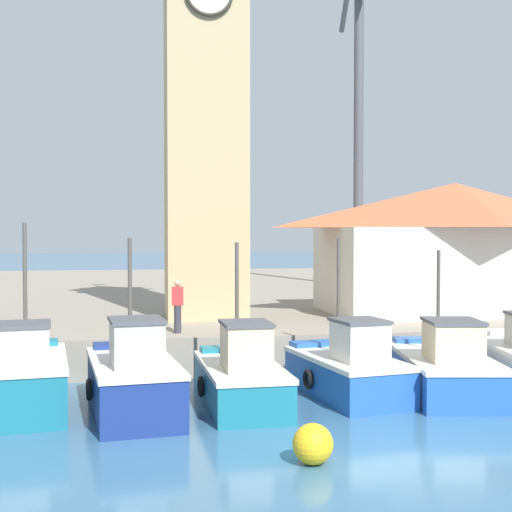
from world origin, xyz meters
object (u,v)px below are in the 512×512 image
warehouse_right (455,246)px  port_crane_near (358,143)px  fishing_boat_left_outer (133,380)px  dock_worker_near_tower (178,305)px  fishing_boat_center (444,368)px  clock_tower (205,91)px  fishing_boat_far_left (25,378)px  fishing_boat_mid_left (348,370)px  fishing_boat_left_inner (241,377)px  mooring_buoy (313,444)px

warehouse_right → port_crane_near: 15.16m
fishing_boat_left_outer → dock_worker_near_tower: size_ratio=2.82×
fishing_boat_center → dock_worker_near_tower: bearing=148.3°
clock_tower → fishing_boat_left_outer: bearing=-106.2°
fishing_boat_center → dock_worker_near_tower: size_ratio=3.16×
fishing_boat_far_left → port_crane_near: (15.37, 22.38, 8.67)m
fishing_boat_left_outer → fishing_boat_mid_left: 5.53m
fishing_boat_left_inner → clock_tower: clock_tower is taller
fishing_boat_left_inner → dock_worker_near_tower: (-1.27, 4.55, 1.33)m
fishing_boat_mid_left → fishing_boat_center: size_ratio=0.85×
fishing_boat_left_inner → clock_tower: bearing=90.2°
fishing_boat_far_left → fishing_boat_left_inner: fishing_boat_far_left is taller
fishing_boat_center → mooring_buoy: 6.94m
fishing_boat_far_left → fishing_boat_left_inner: (5.13, -0.35, -0.08)m
fishing_boat_left_inner → clock_tower: size_ratio=0.26×
clock_tower → warehouse_right: clock_tower is taller
dock_worker_near_tower → fishing_boat_far_left: bearing=-132.5°
fishing_boat_left_inner → fishing_boat_far_left: bearing=176.1°
fishing_boat_far_left → fishing_boat_mid_left: bearing=1.1°
fishing_boat_left_outer → port_crane_near: bearing=60.9°
mooring_buoy → dock_worker_near_tower: 9.49m
fishing_boat_mid_left → clock_tower: size_ratio=0.26×
port_crane_near → fishing_boat_mid_left: bearing=-108.4°
fishing_boat_far_left → warehouse_right: bearing=29.4°
port_crane_near → dock_worker_near_tower: (-11.51, -18.17, -7.43)m
fishing_boat_far_left → port_crane_near: port_crane_near is taller
fishing_boat_center → port_crane_near: port_crane_near is taller
warehouse_right → port_crane_near: size_ratio=0.49×
fishing_boat_left_inner → fishing_boat_mid_left: size_ratio=1.01×
fishing_boat_left_inner → port_crane_near: bearing=65.7°
port_crane_near → fishing_boat_far_left: bearing=-124.5°
warehouse_right → fishing_boat_center: bearing=-116.8°
fishing_boat_left_outer → dock_worker_near_tower: (1.33, 4.89, 1.23)m
mooring_buoy → fishing_boat_mid_left: bearing=66.4°
fishing_boat_mid_left → dock_worker_near_tower: size_ratio=2.70×
mooring_buoy → clock_tower: bearing=92.9°
dock_worker_near_tower → mooring_buoy: bearing=-78.2°
fishing_boat_left_outer → port_crane_near: (12.84, 23.06, 8.66)m
fishing_boat_far_left → mooring_buoy: bearing=-40.6°
warehouse_right → dock_worker_near_tower: bearing=-159.3°
dock_worker_near_tower → fishing_boat_left_outer: bearing=-105.2°
fishing_boat_mid_left → dock_worker_near_tower: bearing=135.6°
dock_worker_near_tower → clock_tower: bearing=72.6°
fishing_boat_mid_left → clock_tower: clock_tower is taller
clock_tower → mooring_buoy: bearing=-87.1°
fishing_boat_far_left → warehouse_right: warehouse_right is taller
fishing_boat_far_left → fishing_boat_center: size_ratio=0.88×
fishing_boat_left_outer → warehouse_right: bearing=36.4°
fishing_boat_center → port_crane_near: 24.47m
dock_worker_near_tower → fishing_boat_mid_left: bearing=-44.4°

